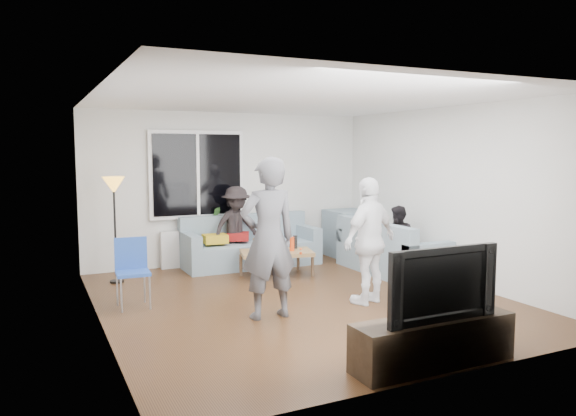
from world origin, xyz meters
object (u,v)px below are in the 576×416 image
spectator_right (398,241)px  floor_lamp (115,230)px  spectator_back (236,227)px  tv_console (433,342)px  sofa_back_section (251,241)px  coffee_table (277,264)px  player_right (370,241)px  player_left (268,238)px  sofa_right_section (391,247)px  television (435,282)px  side_chair (133,274)px

spectator_right → floor_lamp: bearing=-102.2°
spectator_back → tv_console: spectator_back is taller
sofa_back_section → floor_lamp: bearing=-173.4°
coffee_table → spectator_back: 1.10m
player_right → spectator_right: size_ratio=1.48×
floor_lamp → player_left: 2.89m
spectator_right → tv_console: size_ratio=0.68×
sofa_right_section → spectator_right: 0.22m
sofa_back_section → sofa_right_section: bearing=-38.9°
floor_lamp → spectator_right: floor_lamp is taller
spectator_back → television: spectator_back is taller
spectator_back → television: (0.15, -4.80, 0.10)m
side_chair → spectator_back: 2.66m
sofa_right_section → side_chair: 4.08m
sofa_back_section → player_right: player_right is taller
side_chair → floor_lamp: floor_lamp is taller
sofa_right_section → coffee_table: bearing=72.1°
player_left → sofa_back_section: bearing=-108.2°
television → coffee_table: bearing=87.4°
player_left → side_chair: bearing=-39.7°
sofa_back_section → side_chair: (-2.25, -1.70, 0.01)m
sofa_back_section → floor_lamp: (-2.25, -0.26, 0.36)m
sofa_right_section → tv_console: (-1.93, -3.30, -0.20)m
spectator_back → side_chair: bearing=-150.9°
side_chair → tv_console: (2.14, -3.07, -0.21)m
coffee_table → spectator_right: bearing=-23.0°
side_chair → floor_lamp: (0.00, 1.44, 0.35)m
sofa_back_section → player_left: player_left is taller
spectator_right → sofa_back_section: bearing=-125.5°
spectator_back → player_left: bearing=-114.5°
television → side_chair: bearing=124.9°
sofa_right_section → spectator_back: bearing=54.1°
player_left → player_right: (1.41, 0.02, -0.13)m
coffee_table → floor_lamp: 2.47m
player_left → television: size_ratio=1.61×
player_left → spectator_back: (0.64, 2.83, -0.26)m
side_chair → tv_console: 3.75m
side_chair → spectator_right: size_ratio=0.79×
coffee_table → television: (-0.17, -3.86, 0.58)m
player_left → tv_console: bearing=111.2°
player_right → spectator_back: player_right is taller
floor_lamp → television: (2.14, -4.51, -0.00)m
player_right → spectator_right: 1.75m
sofa_right_section → spectator_right: (0.00, -0.18, 0.12)m
side_chair → tv_console: bearing=-51.5°
spectator_right → tv_console: 3.68m
floor_lamp → side_chair: bearing=-90.0°
sofa_right_section → spectator_back: size_ratio=1.47×
tv_console → television: bearing=0.0°
coffee_table → side_chair: bearing=-161.0°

